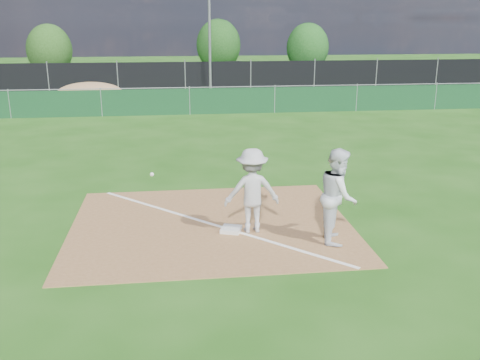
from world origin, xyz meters
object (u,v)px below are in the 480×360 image
tree_left (49,50)px  tree_mid (219,45)px  play_at_first (252,191)px  light_pole (209,24)px  car_right (241,71)px  tree_right (308,48)px  runner (338,195)px  first_base (231,229)px  car_left (104,75)px  car_mid (152,75)px

tree_left → tree_mid: tree_mid is taller
play_at_first → tree_left: (-10.65, 32.06, 1.11)m
tree_mid → play_at_first: bearing=-93.7°
light_pole → tree_left: size_ratio=2.04×
car_right → tree_right: tree_right is taller
light_pole → runner: 23.05m
first_base → tree_left: (-10.21, 32.04, 1.96)m
first_base → play_at_first: 0.95m
light_pole → tree_mid: size_ratio=1.87×
light_pole → first_base: 22.52m
runner → tree_mid: tree_mid is taller
car_right → tree_right: bearing=-65.6°
light_pole → tree_right: 13.64m
play_at_first → tree_right: (9.23, 32.63, 1.14)m
first_base → tree_left: tree_left is taller
tree_mid → tree_right: tree_mid is taller
play_at_first → runner: size_ratio=1.38×
play_at_first → tree_mid: bearing=86.3°
play_at_first → car_left: play_at_first is taller
car_mid → light_pole: bearing=-116.4°
first_base → tree_right: 34.06m
runner → car_mid: bearing=23.0°
car_mid → play_at_first: bearing=-151.6°
first_base → car_left: 27.14m
car_right → tree_left: (-13.89, 4.10, 1.31)m
tree_right → tree_left: bearing=-178.4°
light_pole → play_at_first: size_ratio=3.04×
tree_left → tree_mid: 13.10m
first_base → tree_mid: (2.67, 34.43, 2.14)m
first_base → light_pole: bearing=87.1°
car_right → tree_mid: tree_mid is taller
car_left → play_at_first: bearing=-167.1°
tree_left → first_base: bearing=-72.3°
runner → light_pole: bearing=15.7°
first_base → play_at_first: play_at_first is taller
car_right → light_pole: bearing=142.6°
runner → tree_mid: size_ratio=0.45×
car_left → tree_mid: size_ratio=0.93×
runner → tree_mid: bearing=12.3°
play_at_first → car_right: size_ratio=0.55×
first_base → play_at_first: (0.43, -0.03, 0.84)m
runner → tree_left: (-12.27, 32.72, 1.07)m
runner → car_mid: runner is taller
runner → car_left: bearing=29.2°
first_base → tree_left: size_ratio=0.10×
car_left → tree_mid: (8.35, 7.90, 1.51)m
runner → tree_mid: (0.61, 35.11, 1.24)m
runner → play_at_first: bearing=81.4°
play_at_first → car_mid: (-2.97, 26.28, -0.22)m
runner → car_left: 28.29m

